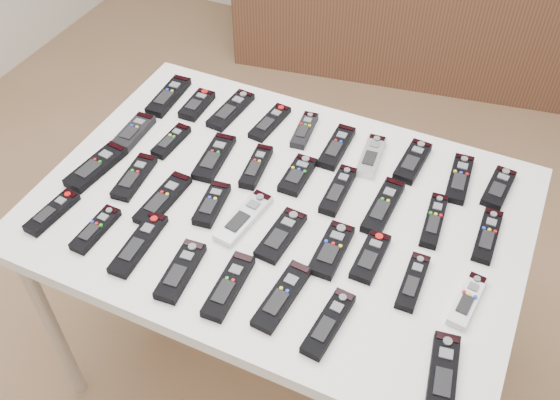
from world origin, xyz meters
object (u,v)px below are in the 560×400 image
at_px(remote_24, 281,235).
at_px(remote_29, 52,212).
at_px(remote_7, 413,161).
at_px(remote_12, 214,157).
at_px(remote_13, 256,167).
at_px(remote_32, 181,271).
at_px(remote_27, 413,282).
at_px(remote_31, 139,244).
at_px(remote_19, 96,167).
at_px(remote_33, 229,286).
at_px(remote_6, 371,156).
at_px(table, 280,220).
at_px(remote_30, 96,229).
at_px(remote_2, 231,110).
at_px(remote_18, 487,236).
at_px(remote_36, 443,374).
at_px(remote_8, 459,179).
at_px(remote_5, 337,147).
at_px(remote_16, 383,206).
at_px(remote_15, 338,190).
at_px(remote_23, 244,218).
at_px(remote_35, 329,323).
at_px(remote_17, 434,220).
at_px(remote_11, 171,141).
at_px(remote_22, 212,204).
at_px(remote_25, 332,250).
at_px(remote_14, 298,175).
at_px(remote_20, 134,177).
at_px(remote_26, 370,256).
at_px(remote_4, 304,130).
at_px(remote_28, 467,300).
at_px(remote_9, 499,188).
at_px(remote_3, 270,122).
at_px(remote_34, 282,296).
at_px(remote_1, 197,105).

bearing_deg(remote_24, remote_29, -158.81).
height_order(remote_7, remote_12, remote_7).
xyz_separation_m(remote_13, remote_32, (-0.00, -0.40, -0.00)).
height_order(remote_27, remote_31, same).
relative_size(remote_19, remote_33, 1.02).
relative_size(remote_6, remote_13, 1.01).
xyz_separation_m(table, remote_33, (0.00, -0.29, 0.07)).
bearing_deg(remote_30, remote_2, 83.72).
relative_size(remote_18, remote_36, 0.94).
bearing_deg(remote_13, remote_8, 13.17).
height_order(remote_5, remote_16, same).
xyz_separation_m(remote_8, remote_15, (-0.28, -0.18, 0.00)).
xyz_separation_m(remote_23, remote_35, (0.31, -0.20, 0.00)).
bearing_deg(remote_30, remote_5, 53.06).
bearing_deg(remote_36, remote_17, 98.76).
bearing_deg(remote_11, remote_32, -52.39).
bearing_deg(remote_22, remote_11, 135.70).
bearing_deg(table, remote_25, -27.08).
relative_size(remote_12, remote_24, 1.09).
bearing_deg(remote_14, remote_15, -4.82).
relative_size(remote_5, remote_20, 1.05).
bearing_deg(table, remote_26, -14.83).
relative_size(remote_8, remote_23, 0.95).
bearing_deg(remote_4, remote_16, -39.35).
height_order(remote_15, remote_22, same).
bearing_deg(remote_26, remote_28, -6.09).
bearing_deg(remote_28, remote_9, 97.37).
distance_m(remote_19, remote_25, 0.69).
distance_m(remote_18, remote_31, 0.86).
distance_m(remote_12, remote_24, 0.34).
distance_m(remote_6, remote_13, 0.32).
distance_m(remote_12, remote_23, 0.25).
distance_m(remote_2, remote_19, 0.44).
distance_m(remote_31, remote_33, 0.26).
distance_m(remote_3, remote_9, 0.67).
height_order(remote_3, remote_8, remote_8).
xyz_separation_m(remote_3, remote_6, (0.32, -0.02, 0.00)).
distance_m(remote_30, remote_31, 0.12).
bearing_deg(remote_14, remote_35, -58.59).
distance_m(remote_3, remote_22, 0.37).
bearing_deg(remote_34, remote_4, 112.80).
height_order(remote_14, remote_15, remote_15).
relative_size(remote_12, remote_36, 1.00).
bearing_deg(remote_18, remote_20, -169.19).
height_order(remote_9, remote_35, remote_35).
xyz_separation_m(remote_13, remote_23, (0.06, -0.18, -0.00)).
xyz_separation_m(remote_1, remote_22, (0.25, -0.35, 0.00)).
xyz_separation_m(remote_16, remote_28, (0.26, -0.20, -0.00)).
xyz_separation_m(remote_3, remote_23, (0.11, -0.37, 0.00)).
height_order(remote_5, remote_11, remote_5).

